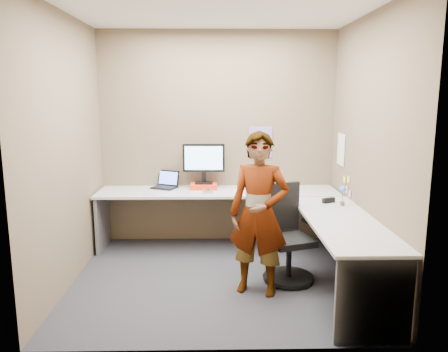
{
  "coord_description": "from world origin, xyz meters",
  "views": [
    {
      "loc": [
        -0.03,
        -4.3,
        1.9
      ],
      "look_at": [
        0.06,
        0.25,
        1.05
      ],
      "focal_mm": 35.0,
      "sensor_mm": 36.0,
      "label": 1
    }
  ],
  "objects_px": {
    "person": "(259,214)",
    "monitor": "(204,160)",
    "desk": "(257,214)",
    "office_chair": "(287,242)"
  },
  "relations": [
    {
      "from": "desk",
      "to": "person",
      "type": "distance_m",
      "value": 0.72
    },
    {
      "from": "desk",
      "to": "monitor",
      "type": "relative_size",
      "value": 5.64
    },
    {
      "from": "monitor",
      "to": "person",
      "type": "relative_size",
      "value": 0.34
    },
    {
      "from": "desk",
      "to": "monitor",
      "type": "bearing_deg",
      "value": 129.74
    },
    {
      "from": "monitor",
      "to": "person",
      "type": "height_order",
      "value": "person"
    },
    {
      "from": "office_chair",
      "to": "person",
      "type": "xyz_separation_m",
      "value": [
        -0.32,
        -0.3,
        0.38
      ]
    },
    {
      "from": "monitor",
      "to": "desk",
      "type": "bearing_deg",
      "value": -49.1
    },
    {
      "from": "person",
      "to": "monitor",
      "type": "bearing_deg",
      "value": 129.32
    },
    {
      "from": "desk",
      "to": "office_chair",
      "type": "height_order",
      "value": "office_chair"
    },
    {
      "from": "desk",
      "to": "person",
      "type": "height_order",
      "value": "person"
    }
  ]
}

